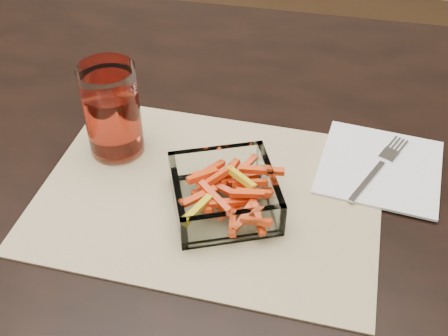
{
  "coord_description": "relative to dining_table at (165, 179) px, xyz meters",
  "views": [
    {
      "loc": [
        0.23,
        -0.63,
        1.28
      ],
      "look_at": [
        0.12,
        -0.09,
        0.78
      ],
      "focal_mm": 45.0,
      "sensor_mm": 36.0,
      "label": 1
    }
  ],
  "objects": [
    {
      "name": "napkin",
      "position": [
        0.32,
        -0.01,
        0.09
      ],
      "size": [
        0.18,
        0.18,
        0.0
      ],
      "primitive_type": "cube",
      "rotation": [
        0.0,
        0.0,
        -0.11
      ],
      "color": "white",
      "rests_on": "placemat"
    },
    {
      "name": "fork",
      "position": [
        0.32,
        -0.01,
        0.1
      ],
      "size": [
        0.08,
        0.15,
        0.0
      ],
      "rotation": [
        0.0,
        0.0,
        -0.44
      ],
      "color": "silver",
      "rests_on": "napkin"
    },
    {
      "name": "glass_bowl",
      "position": [
        0.12,
        -0.13,
        0.11
      ],
      "size": [
        0.17,
        0.17,
        0.05
      ],
      "rotation": [
        0.0,
        0.0,
        0.39
      ],
      "color": "white",
      "rests_on": "placemat"
    },
    {
      "name": "placemat",
      "position": [
        0.1,
        -0.11,
        0.09
      ],
      "size": [
        0.46,
        0.34,
        0.0
      ],
      "primitive_type": "cube",
      "rotation": [
        0.0,
        0.0,
        -0.03
      ],
      "color": "tan",
      "rests_on": "dining_table"
    },
    {
      "name": "dining_table",
      "position": [
        0.0,
        0.0,
        0.0
      ],
      "size": [
        1.6,
        0.9,
        0.75
      ],
      "color": "black",
      "rests_on": "ground"
    },
    {
      "name": "tumbler",
      "position": [
        -0.05,
        -0.04,
        0.15
      ],
      "size": [
        0.08,
        0.08,
        0.14
      ],
      "color": "white",
      "rests_on": "placemat"
    }
  ]
}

